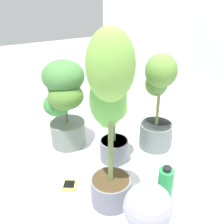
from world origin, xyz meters
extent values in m
plane|color=silver|center=(0.00, 0.00, 0.00)|extent=(8.00, 8.00, 0.00)
cube|color=silver|center=(0.00, 0.86, 1.00)|extent=(3.20, 0.01, 2.00)
cylinder|color=slate|center=(0.33, -0.08, 0.08)|extent=(0.22, 0.22, 0.16)
cylinder|color=#44331E|center=(0.33, -0.08, 0.15)|extent=(0.20, 0.20, 0.02)
cylinder|color=olive|center=(0.33, -0.08, 0.52)|extent=(0.03, 0.03, 0.72)
ellipsoid|color=#70A641|center=(0.33, -0.08, 0.79)|extent=(0.31, 0.31, 0.34)
ellipsoid|color=#5EA944|center=(0.27, -0.06, 0.61)|extent=(0.21, 0.21, 0.28)
cylinder|color=slate|center=(-0.34, -0.08, 0.09)|extent=(0.26, 0.26, 0.19)
cylinder|color=#433518|center=(-0.34, -0.08, 0.18)|extent=(0.24, 0.24, 0.02)
cylinder|color=#57733D|center=(-0.34, -0.08, 0.39)|extent=(0.02, 0.02, 0.41)
ellipsoid|color=#42773B|center=(-0.34, -0.08, 0.54)|extent=(0.33, 0.31, 0.22)
ellipsoid|color=#417443|center=(-0.42, -0.06, 0.44)|extent=(0.24, 0.25, 0.19)
ellipsoid|color=#4B752E|center=(-0.28, -0.10, 0.42)|extent=(0.28, 0.29, 0.18)
ellipsoid|color=#3A7F3A|center=(-0.33, -0.15, 0.35)|extent=(0.20, 0.21, 0.16)
cylinder|color=slate|center=(-0.01, 0.13, 0.08)|extent=(0.19, 0.19, 0.15)
cylinder|color=#3E321A|center=(-0.01, 0.13, 0.15)|extent=(0.18, 0.18, 0.02)
cylinder|color=#5C7849|center=(-0.01, 0.13, 0.39)|extent=(0.02, 0.02, 0.48)
ellipsoid|color=#77A94E|center=(-0.01, 0.13, 0.58)|extent=(0.27, 0.28, 0.19)
ellipsoid|color=#8EA247|center=(-0.07, 0.15, 0.45)|extent=(0.25, 0.24, 0.17)
ellipsoid|color=#8DB74A|center=(0.07, 0.10, 0.43)|extent=(0.19, 0.20, 0.14)
ellipsoid|color=#7AAA5C|center=(0.00, 0.07, 0.35)|extent=(0.17, 0.18, 0.14)
cylinder|color=slate|center=(-0.01, 0.47, 0.09)|extent=(0.24, 0.24, 0.19)
cylinder|color=#41301D|center=(-0.01, 0.47, 0.18)|extent=(0.22, 0.22, 0.02)
cylinder|color=olive|center=(-0.01, 0.47, 0.42)|extent=(0.02, 0.02, 0.46)
ellipsoid|color=#5F8C3A|center=(-0.01, 0.47, 0.59)|extent=(0.28, 0.28, 0.23)
ellipsoid|color=#5B8839|center=(-0.07, 0.49, 0.47)|extent=(0.23, 0.23, 0.17)
cube|color=#CFCA53|center=(0.11, -0.25, 0.01)|extent=(0.11, 0.11, 0.02)
cube|color=black|center=(0.11, -0.25, 0.02)|extent=(0.09, 0.09, 0.00)
sphere|color=#9A98AB|center=(0.65, -0.07, 0.26)|extent=(0.22, 0.22, 0.22)
cylinder|color=green|center=(0.50, 0.15, 0.13)|extent=(0.08, 0.08, 0.25)
cylinder|color=black|center=(0.50, 0.15, 0.26)|extent=(0.04, 0.04, 0.02)
camera|label=1|loc=(1.30, -0.60, 1.13)|focal=42.18mm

